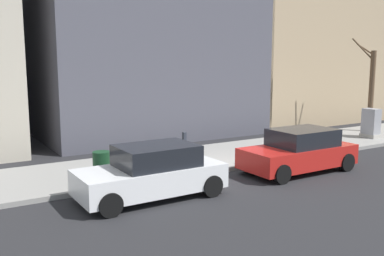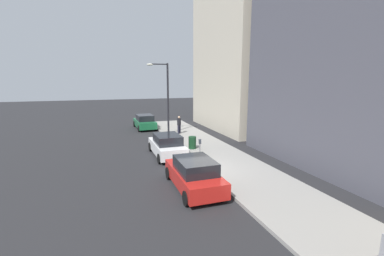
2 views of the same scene
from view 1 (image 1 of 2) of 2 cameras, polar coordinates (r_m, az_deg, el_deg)
The scene contains 8 objects.
ground_plane at distance 15.42m, azimuth 5.67°, elevation -5.72°, with size 120.00×120.00×0.00m, color #232326.
sidewalk at distance 17.00m, azimuth 1.60°, elevation -4.04°, with size 4.00×36.00×0.15m, color gray.
parked_car_red at distance 15.59m, azimuth 14.10°, elevation -3.02°, with size 1.93×4.20×1.52m.
parked_car_white at distance 12.31m, azimuth -5.35°, elevation -5.94°, with size 1.96×4.22×1.52m.
parking_meter at distance 14.59m, azimuth -1.03°, elevation -2.58°, with size 0.14×0.10×1.35m.
utility_box at distance 22.83m, azimuth 22.75°, elevation 0.57°, with size 0.83×0.61×1.43m.
bare_tree at distance 24.80m, azimuth 22.77°, elevation 4.83°, with size 1.04×1.31×4.96m.
trash_bin at distance 13.93m, azimuth -11.94°, elevation -4.92°, with size 0.56×0.56×0.90m, color #14381E.
Camera 1 is at (-11.89, 9.03, 3.88)m, focal length 40.00 mm.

